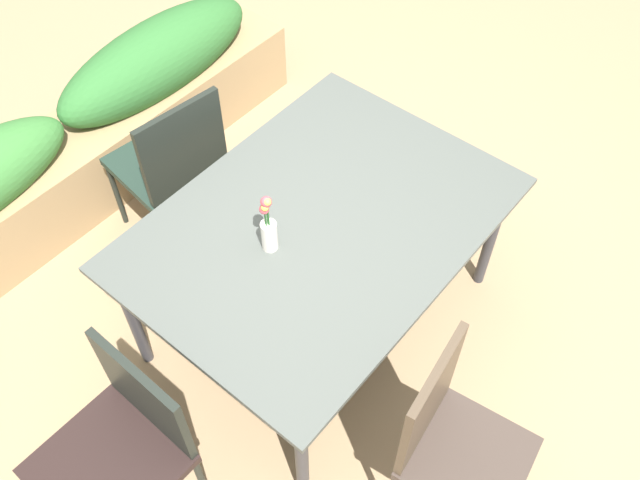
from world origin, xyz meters
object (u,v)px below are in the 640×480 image
Objects in this scene: chair_near_left at (452,439)px; chair_far_side at (173,161)px; planter_box at (73,147)px; flower_vase at (268,228)px; chair_end_left at (122,444)px; dining_table at (320,229)px.

chair_near_left is 1.04× the size of chair_far_side.
chair_near_left is 1.81m from chair_far_side.
flower_vase is at bearing -91.52° from planter_box.
flower_vase reaches higher than chair_end_left.
chair_far_side is at bearing 76.62° from flower_vase.
chair_near_left is 0.34× the size of planter_box.
chair_near_left is 3.39× the size of flower_vase.
chair_end_left is (-1.10, -0.00, -0.16)m from dining_table.
chair_end_left is 1.39m from chair_far_side.
chair_end_left is 1.79m from planter_box.
planter_box is (0.04, 1.46, -0.50)m from flower_vase.
chair_far_side is 0.32× the size of planter_box.
chair_far_side is at bearing 92.05° from dining_table.
chair_near_left is at bearing -139.29° from chair_end_left.
dining_table is 0.90m from chair_far_side.
chair_end_left is at bearing -120.85° from planter_box.
chair_far_side is (-0.03, 0.89, -0.15)m from dining_table.
chair_end_left is 0.94m from flower_vase.
dining_table is 5.44× the size of flower_vase.
chair_end_left reaches higher than planter_box.
chair_near_left reaches higher than dining_table.
dining_table is 1.60× the size of chair_near_left.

